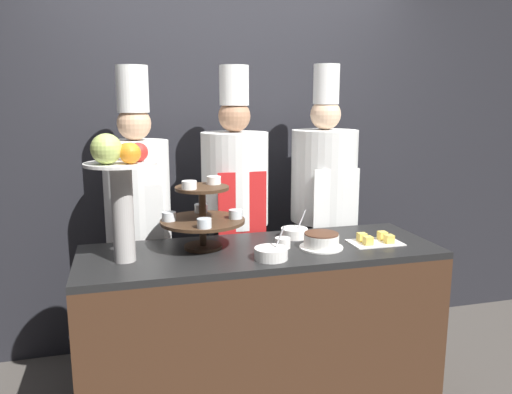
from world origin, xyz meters
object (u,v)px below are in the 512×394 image
tiered_stand (203,214)px  cake_square_tray (375,240)px  serving_bowl_near (271,253)px  chef_left (138,216)px  fruit_pedestal (120,179)px  chef_center_left (235,208)px  chef_center_right (323,204)px  cake_round (321,241)px  cup_white (283,243)px  serving_bowl_far (294,233)px

tiered_stand → cake_square_tray: 0.92m
serving_bowl_near → chef_left: 0.93m
fruit_pedestal → chef_center_left: bearing=41.1°
fruit_pedestal → chef_left: bearing=81.4°
chef_center_left → cake_square_tray: bearing=-44.2°
chef_center_right → fruit_pedestal: bearing=-155.0°
cake_round → chef_center_right: bearing=66.6°
cake_round → fruit_pedestal: bearing=178.0°
cake_square_tray → chef_center_left: size_ratio=0.15×
cup_white → cake_square_tray: size_ratio=0.29×
cake_square_tray → chef_center_right: (-0.04, 0.61, 0.08)m
chef_left → chef_center_left: 0.58m
fruit_pedestal → cake_square_tray: bearing=-1.2°
serving_bowl_far → fruit_pedestal: bearing=-168.2°
chef_left → chef_center_right: bearing=-0.0°
serving_bowl_near → serving_bowl_far: 0.41m
serving_bowl_near → chef_left: chef_left is taller
serving_bowl_near → serving_bowl_far: (0.24, 0.33, -0.00)m
chef_left → chef_center_right: chef_center_right is taller
serving_bowl_far → cake_round: bearing=-73.4°
tiered_stand → cake_square_tray: bearing=-9.5°
serving_bowl_near → chef_center_left: bearing=90.8°
serving_bowl_near → chef_center_right: bearing=51.7°
serving_bowl_near → cake_square_tray: bearing=10.4°
serving_bowl_far → serving_bowl_near: bearing=-125.6°
fruit_pedestal → chef_center_right: chef_center_right is taller
cake_square_tray → serving_bowl_far: serving_bowl_far is taller
chef_left → tiered_stand: bearing=-56.3°
serving_bowl_near → cup_white: bearing=54.5°
serving_bowl_near → chef_left: size_ratio=0.09×
cake_square_tray → chef_left: (-1.20, 0.61, 0.07)m
cup_white → chef_center_left: 0.58m
tiered_stand → cake_round: (0.59, -0.16, -0.14)m
chef_center_right → serving_bowl_near: bearing=-128.3°
tiered_stand → serving_bowl_near: (0.28, -0.26, -0.15)m
tiered_stand → chef_left: size_ratio=0.23×
serving_bowl_far → chef_center_right: 0.52m
cup_white → chef_center_left: chef_center_left is taller
cake_round → cup_white: size_ratio=2.81×
cake_round → serving_bowl_near: size_ratio=1.40×
fruit_pedestal → cup_white: size_ratio=7.59×
tiered_stand → fruit_pedestal: size_ratio=0.71×
chef_center_left → chef_center_right: size_ratio=0.99×
cake_square_tray → cup_white: bearing=174.9°
cup_white → chef_center_left: (-0.12, 0.56, 0.07)m
fruit_pedestal → cake_square_tray: fruit_pedestal is taller
fruit_pedestal → cake_round: fruit_pedestal is taller
serving_bowl_near → fruit_pedestal: bearing=168.4°
cake_round → chef_center_left: size_ratio=0.12×
fruit_pedestal → chef_center_left: size_ratio=0.33×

